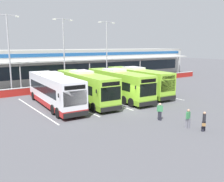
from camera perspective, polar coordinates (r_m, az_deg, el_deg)
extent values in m
plane|color=#4C4C51|center=(26.37, 4.33, -4.32)|extent=(200.00, 200.00, 0.00)
cube|color=#B7B7B2|center=(49.52, -16.06, 5.50)|extent=(70.00, 10.00, 5.50)
cube|color=#19232D|center=(44.87, -13.88, 4.54)|extent=(66.00, 0.08, 2.20)
cube|color=navy|center=(44.67, -14.04, 8.18)|extent=(68.00, 0.08, 0.60)
cube|color=beige|center=(43.35, -13.27, 6.89)|extent=(67.00, 3.00, 0.24)
cube|color=gray|center=(49.37, -16.24, 8.97)|extent=(70.00, 10.00, 0.50)
cylinder|color=#999999|center=(40.45, -20.65, 3.26)|extent=(0.20, 0.20, 4.20)
cylinder|color=#999999|center=(45.18, -5.26, 4.59)|extent=(0.20, 0.20, 4.20)
cylinder|color=#999999|center=(52.47, 6.58, 5.39)|extent=(0.20, 0.20, 4.20)
cylinder|color=#999999|center=(61.43, 15.27, 5.83)|extent=(0.20, 0.20, 4.20)
cube|color=maroon|center=(38.30, -9.63, 1.00)|extent=(60.00, 0.36, 1.00)
cube|color=#B2B2B2|center=(38.22, -9.65, 1.81)|extent=(60.00, 0.40, 0.10)
cube|color=silver|center=(27.92, -13.38, 0.26)|extent=(3.35, 12.14, 3.19)
cube|color=#AD1E1E|center=(28.18, -13.27, -2.37)|extent=(3.37, 12.17, 0.56)
cube|color=black|center=(28.26, -13.66, 0.87)|extent=(3.22, 9.75, 0.96)
cube|color=black|center=(22.41, -8.61, -1.69)|extent=(2.31, 0.25, 1.40)
cube|color=black|center=(22.22, -8.67, 0.82)|extent=(2.05, 0.22, 0.40)
cube|color=silver|center=(28.62, -14.16, 3.98)|extent=(2.23, 2.93, 0.28)
cube|color=black|center=(22.68, -8.39, -5.45)|extent=(2.46, 0.32, 0.44)
cube|color=black|center=(23.24, -5.67, -0.31)|extent=(0.09, 0.13, 0.36)
cube|color=black|center=(22.16, -12.45, -1.04)|extent=(0.09, 0.13, 0.36)
cylinder|color=black|center=(32.84, -13.83, -0.71)|extent=(0.39, 1.06, 1.04)
cylinder|color=black|center=(32.22, -17.87, -1.13)|extent=(0.39, 1.06, 1.04)
cylinder|color=black|center=(25.68, -8.46, -3.62)|extent=(0.39, 1.06, 1.04)
cylinder|color=black|center=(24.88, -13.54, -4.27)|extent=(0.39, 1.06, 1.04)
cylinder|color=black|center=(24.44, -7.17, -4.32)|extent=(0.39, 1.06, 1.04)
cylinder|color=black|center=(23.59, -12.47, -5.03)|extent=(0.39, 1.06, 1.04)
cube|color=#8CC633|center=(29.39, -6.30, 0.99)|extent=(3.35, 12.14, 3.19)
cube|color=olive|center=(29.63, -6.25, -1.52)|extent=(3.37, 12.17, 0.56)
cube|color=black|center=(29.71, -6.64, 1.56)|extent=(3.22, 9.75, 0.96)
cube|color=black|center=(24.20, -0.27, -0.67)|extent=(2.31, 0.25, 1.40)
cube|color=black|center=(24.01, -0.26, 1.67)|extent=(2.05, 0.22, 0.40)
cube|color=silver|center=(30.06, -7.19, 4.52)|extent=(2.23, 2.93, 0.28)
cube|color=black|center=(24.44, -0.13, -4.16)|extent=(2.46, 0.32, 0.44)
cube|color=black|center=(25.19, 2.15, 0.58)|extent=(0.09, 0.13, 0.36)
cube|color=black|center=(23.72, -3.72, -0.05)|extent=(0.09, 0.13, 0.36)
cylinder|color=black|center=(34.24, -7.74, -0.04)|extent=(0.39, 1.06, 1.04)
cylinder|color=black|center=(33.37, -11.49, -0.44)|extent=(0.39, 1.06, 1.04)
cylinder|color=black|center=(27.43, -1.12, -2.60)|extent=(0.39, 1.06, 1.04)
cylinder|color=black|center=(26.33, -5.61, -3.20)|extent=(0.39, 1.06, 1.04)
cylinder|color=black|center=(26.26, 0.43, -3.19)|extent=(0.39, 1.06, 1.04)
cylinder|color=black|center=(25.12, -4.21, -3.86)|extent=(0.39, 1.06, 1.04)
cube|color=#8CC633|center=(31.40, 1.48, 1.66)|extent=(3.35, 12.14, 3.19)
cube|color=olive|center=(31.63, 1.47, -0.69)|extent=(3.37, 12.17, 0.56)
cube|color=black|center=(31.70, 1.09, 2.19)|extent=(3.22, 9.75, 0.96)
cube|color=black|center=(26.65, 8.46, 0.26)|extent=(2.31, 0.25, 1.40)
cube|color=black|center=(26.49, 8.53, 2.39)|extent=(2.05, 0.22, 0.40)
cube|color=silver|center=(32.02, 0.51, 4.96)|extent=(2.23, 2.93, 0.28)
cube|color=black|center=(26.88, 8.52, -2.92)|extent=(2.46, 0.32, 0.44)
cube|color=black|center=(27.80, 10.32, 1.36)|extent=(0.09, 0.13, 0.36)
cube|color=black|center=(25.97, 5.52, 0.84)|extent=(0.09, 0.13, 0.36)
cylinder|color=black|center=(36.11, -0.92, 0.60)|extent=(0.39, 1.06, 1.04)
cylinder|color=black|center=(34.97, -4.29, 0.25)|extent=(0.39, 1.06, 1.04)
cylinder|color=black|center=(29.78, 6.75, -1.61)|extent=(0.39, 1.06, 1.04)
cylinder|color=black|center=(28.39, 2.96, -2.15)|extent=(0.39, 1.06, 1.04)
cylinder|color=black|center=(28.72, 8.48, -2.11)|extent=(0.39, 1.06, 1.04)
cylinder|color=black|center=(27.28, 4.62, -2.70)|extent=(0.39, 1.06, 1.04)
cube|color=#8CC633|center=(34.38, 6.04, 2.38)|extent=(3.35, 12.14, 3.19)
cube|color=olive|center=(34.59, 6.00, 0.23)|extent=(3.37, 12.17, 0.56)
cube|color=black|center=(34.66, 5.65, 2.86)|extent=(3.22, 9.75, 0.96)
cube|color=black|center=(29.92, 13.00, 1.23)|extent=(2.31, 0.25, 1.40)
cube|color=black|center=(29.77, 13.09, 3.12)|extent=(2.05, 0.22, 0.40)
cube|color=silver|center=(34.97, 5.10, 5.40)|extent=(2.23, 2.93, 0.28)
cube|color=black|center=(30.11, 13.02, -1.62)|extent=(2.46, 0.32, 0.44)
cube|color=black|center=(31.13, 14.49, 2.17)|extent=(0.09, 0.13, 0.36)
cube|color=black|center=(29.13, 10.50, 1.77)|extent=(0.09, 0.13, 0.36)
cylinder|color=black|center=(38.96, 3.28, 1.32)|extent=(0.39, 1.06, 1.04)
cylinder|color=black|center=(37.66, 0.29, 1.02)|extent=(0.39, 1.06, 1.04)
cylinder|color=black|center=(32.96, 11.03, -0.56)|extent=(0.39, 1.06, 1.04)
cylinder|color=black|center=(31.41, 7.81, -1.00)|extent=(0.39, 1.06, 1.04)
cylinder|color=black|center=(31.96, 12.73, -0.96)|extent=(0.39, 1.06, 1.04)
cylinder|color=black|center=(30.37, 9.48, -1.45)|extent=(0.39, 1.06, 1.04)
cube|color=silver|center=(27.62, -17.62, -4.11)|extent=(0.14, 13.00, 0.01)
cube|color=silver|center=(29.10, -9.73, -3.02)|extent=(0.14, 13.00, 0.01)
cube|color=silver|center=(31.09, -2.74, -2.01)|extent=(0.14, 13.00, 0.01)
cube|color=silver|center=(33.49, 3.32, -1.10)|extent=(0.14, 13.00, 0.01)
cube|color=silver|center=(36.21, 8.52, -0.31)|extent=(0.14, 13.00, 0.01)
cube|color=black|center=(20.92, 20.52, -7.78)|extent=(0.22, 0.23, 0.84)
cube|color=black|center=(21.08, 20.82, -7.66)|extent=(0.22, 0.23, 0.84)
cube|color=black|center=(20.80, 20.80, -5.88)|extent=(0.40, 0.38, 0.56)
cube|color=black|center=(20.59, 20.83, -6.13)|extent=(0.13, 0.13, 0.54)
cube|color=black|center=(21.01, 20.75, -5.79)|extent=(0.13, 0.13, 0.54)
sphere|color=tan|center=(20.69, 20.87, -4.85)|extent=(0.22, 0.22, 0.22)
cube|color=olive|center=(20.66, 20.71, -7.41)|extent=(0.27, 0.29, 0.22)
cylinder|color=olive|center=(20.60, 20.74, -6.93)|extent=(0.02, 0.02, 0.16)
cube|color=slate|center=(21.32, 17.06, -7.22)|extent=(0.16, 0.20, 0.84)
cube|color=slate|center=(21.40, 17.56, -7.18)|extent=(0.16, 0.20, 0.84)
cube|color=#387F4C|center=(21.16, 17.42, -5.39)|extent=(0.37, 0.26, 0.56)
cube|color=#387F4C|center=(20.98, 17.11, -5.59)|extent=(0.10, 0.11, 0.54)
cube|color=#387F4C|center=(21.36, 17.70, -5.35)|extent=(0.10, 0.11, 0.54)
sphere|color=tan|center=(21.06, 17.47, -4.37)|extent=(0.22, 0.22, 0.22)
cube|color=black|center=(22.94, 10.89, -5.68)|extent=(0.22, 0.23, 0.84)
cube|color=black|center=(22.84, 11.31, -5.77)|extent=(0.22, 0.23, 0.84)
cube|color=#387F4C|center=(22.71, 11.17, -4.03)|extent=(0.40, 0.39, 0.56)
cube|color=#387F4C|center=(22.70, 10.61, -4.09)|extent=(0.13, 0.13, 0.54)
cube|color=#387F4C|center=(22.73, 11.72, -4.11)|extent=(0.13, 0.13, 0.54)
sphere|color=#DBB293|center=(22.61, 11.20, -3.07)|extent=(0.22, 0.22, 0.22)
cylinder|color=#9E9EA3|center=(37.04, -22.93, 7.78)|extent=(0.20, 0.20, 11.00)
cylinder|color=#9E9EA3|center=(37.25, -23.54, 16.02)|extent=(2.80, 0.10, 0.10)
cube|color=silver|center=(37.57, -21.36, 15.96)|extent=(0.44, 0.28, 0.20)
cylinder|color=#9E9EA3|center=(40.11, -11.17, 8.56)|extent=(0.20, 0.20, 11.00)
cylinder|color=#9E9EA3|center=(40.30, -11.45, 16.18)|extent=(2.80, 0.10, 0.10)
cube|color=silver|center=(39.74, -13.36, 16.04)|extent=(0.44, 0.28, 0.20)
cube|color=silver|center=(40.88, -9.58, 16.01)|extent=(0.44, 0.28, 0.20)
cylinder|color=#9E9EA3|center=(44.02, -1.24, 8.91)|extent=(0.20, 0.20, 11.00)
cylinder|color=#9E9EA3|center=(44.19, -1.27, 15.86)|extent=(2.80, 0.10, 0.10)
cube|color=silver|center=(43.42, -2.86, 15.82)|extent=(0.44, 0.28, 0.20)
cube|color=silver|center=(44.98, 0.27, 15.64)|extent=(0.44, 0.28, 0.20)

